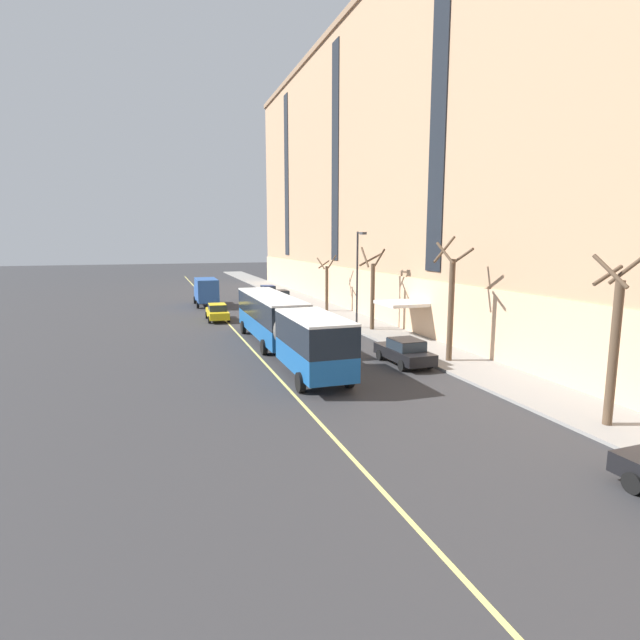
% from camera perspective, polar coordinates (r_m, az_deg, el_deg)
% --- Properties ---
extents(ground_plane, '(260.00, 260.00, 0.00)m').
position_cam_1_polar(ground_plane, '(33.75, -3.30, -3.44)').
color(ground_plane, '#303033').
extents(sidewalk, '(4.10, 160.00, 0.15)m').
position_cam_1_polar(sidewalk, '(39.53, 7.78, -1.53)').
color(sidewalk, gray).
rests_on(sidewalk, ground).
extents(apartment_facade, '(15.20, 110.00, 30.01)m').
position_cam_1_polar(apartment_facade, '(41.36, 20.87, 19.23)').
color(apartment_facade, tan).
rests_on(apartment_facade, ground).
extents(city_bus, '(2.87, 19.61, 3.46)m').
position_cam_1_polar(city_bus, '(32.28, -4.23, -0.37)').
color(city_bus, '#19569E').
rests_on(city_bus, ground).
extents(parked_car_black_0, '(2.05, 4.77, 1.56)m').
position_cam_1_polar(parked_car_black_0, '(58.33, -4.56, 2.67)').
color(parked_car_black_0, black).
rests_on(parked_car_black_0, ground).
extents(parked_car_black_2, '(2.08, 4.57, 1.56)m').
position_cam_1_polar(parked_car_black_2, '(30.12, 9.64, -3.57)').
color(parked_car_black_2, black).
rests_on(parked_car_black_2, ground).
extents(parked_car_navy_3, '(2.00, 4.46, 1.56)m').
position_cam_1_polar(parked_car_navy_3, '(64.50, -5.99, 3.27)').
color(parked_car_navy_3, navy).
rests_on(parked_car_navy_3, ground).
extents(box_truck, '(2.39, 7.09, 3.13)m').
position_cam_1_polar(box_truck, '(56.88, -12.90, 3.30)').
color(box_truck, '#285199').
rests_on(box_truck, ground).
extents(taxi_cab, '(1.99, 4.67, 1.56)m').
position_cam_1_polar(taxi_cab, '(46.76, -11.66, 0.90)').
color(taxi_cab, yellow).
rests_on(taxi_cab, ground).
extents(street_tree_near_corner, '(1.92, 1.88, 6.98)m').
position_cam_1_polar(street_tree_near_corner, '(22.30, 30.59, -2.07)').
color(street_tree_near_corner, brown).
rests_on(street_tree_near_corner, sidewalk).
extents(street_tree_mid_block, '(1.88, 1.81, 7.44)m').
position_cam_1_polar(street_tree_mid_block, '(30.64, 14.71, 2.08)').
color(street_tree_mid_block, brown).
rests_on(street_tree_mid_block, sidewalk).
extents(street_tree_far_uptown, '(1.91, 1.90, 6.63)m').
position_cam_1_polar(street_tree_far_uptown, '(40.46, 6.00, 3.47)').
color(street_tree_far_uptown, brown).
rests_on(street_tree_far_uptown, sidewalk).
extents(street_tree_far_downtown, '(1.77, 1.73, 5.69)m').
position_cam_1_polar(street_tree_far_downtown, '(50.81, 0.76, 4.13)').
color(street_tree_far_downtown, brown).
rests_on(street_tree_far_downtown, sidewalk).
extents(street_lamp, '(0.36, 1.48, 7.85)m').
position_cam_1_polar(street_lamp, '(40.80, 4.39, 5.66)').
color(street_lamp, '#2D2D30').
rests_on(street_lamp, sidewalk).
extents(lane_centerline, '(0.16, 140.00, 0.01)m').
position_cam_1_polar(lane_centerline, '(36.08, -8.36, -2.69)').
color(lane_centerline, '#E0D66B').
rests_on(lane_centerline, ground).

